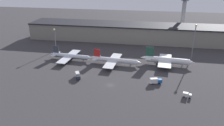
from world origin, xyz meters
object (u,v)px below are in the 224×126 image
(airplane_1, at_px, (114,60))
(service_vehicle_0, at_px, (155,81))
(airplane_2, at_px, (167,60))
(service_vehicle_2, at_px, (78,75))
(control_tower, at_px, (184,12))
(airplane_0, at_px, (70,56))
(service_vehicle_1, at_px, (187,95))

(airplane_1, xyz_separation_m, service_vehicle_0, (31.85, -27.98, -1.06))
(airplane_2, bearing_deg, service_vehicle_2, -146.25)
(service_vehicle_0, distance_m, service_vehicle_2, 53.10)
(control_tower, bearing_deg, service_vehicle_2, -122.78)
(airplane_0, bearing_deg, airplane_1, -0.07)
(airplane_0, relative_size, airplane_2, 0.91)
(service_vehicle_1, bearing_deg, airplane_2, 113.22)
(airplane_2, bearing_deg, airplane_0, -173.50)
(airplane_2, distance_m, service_vehicle_2, 70.70)
(airplane_1, height_order, service_vehicle_1, airplane_1)
(control_tower, bearing_deg, airplane_0, -135.69)
(airplane_1, distance_m, service_vehicle_2, 35.60)
(airplane_1, height_order, service_vehicle_0, airplane_1)
(airplane_1, height_order, service_vehicle_2, airplane_1)
(service_vehicle_2, height_order, control_tower, control_tower)
(service_vehicle_0, xyz_separation_m, service_vehicle_1, (18.06, -14.03, -0.51))
(airplane_0, height_order, service_vehicle_1, airplane_0)
(airplane_2, distance_m, service_vehicle_1, 48.38)
(airplane_1, relative_size, control_tower, 0.94)
(airplane_0, relative_size, service_vehicle_1, 7.33)
(airplane_0, relative_size, service_vehicle_2, 4.73)
(airplane_0, xyz_separation_m, airplane_1, (38.15, -3.40, 0.12))
(service_vehicle_1, relative_size, control_tower, 0.11)
(service_vehicle_1, distance_m, control_tower, 146.58)
(airplane_2, bearing_deg, service_vehicle_0, -99.87)
(airplane_2, distance_m, control_tower, 101.47)
(airplane_1, distance_m, service_vehicle_0, 42.41)
(airplane_0, bearing_deg, service_vehicle_2, -57.07)
(service_vehicle_1, xyz_separation_m, control_tower, (12.82, 143.89, 24.85))
(airplane_0, distance_m, control_tower, 142.90)
(airplane_1, distance_m, service_vehicle_1, 65.26)
(service_vehicle_1, bearing_deg, service_vehicle_2, -178.45)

